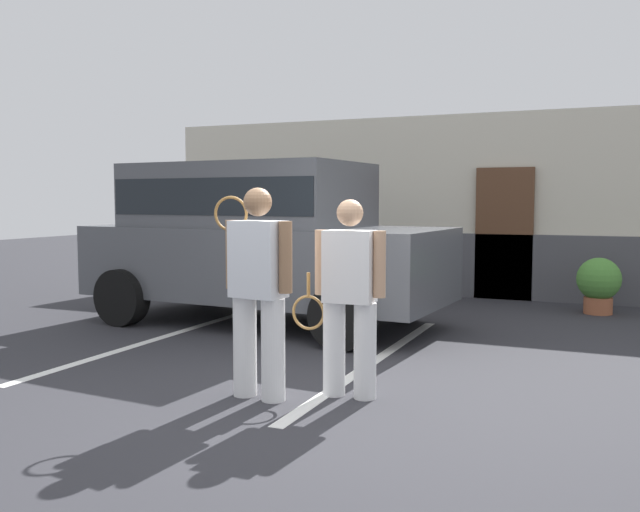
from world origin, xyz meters
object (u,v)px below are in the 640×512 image
parked_suv (258,235)px  tennis_player_woman (349,296)px  potted_plant_by_porch (599,283)px  tennis_player_man (258,289)px

parked_suv → tennis_player_woman: bearing=-45.4°
parked_suv → potted_plant_by_porch: size_ratio=5.99×
parked_suv → potted_plant_by_porch: bearing=35.9°
tennis_player_woman → potted_plant_by_porch: 5.45m
tennis_player_man → tennis_player_woman: 0.73m
tennis_player_woman → potted_plant_by_porch: bearing=-111.1°
tennis_player_woman → parked_suv: bearing=-51.6°
potted_plant_by_porch → tennis_player_woman: bearing=-109.1°
potted_plant_by_porch → parked_suv: bearing=-148.3°
parked_suv → tennis_player_man: 3.38m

